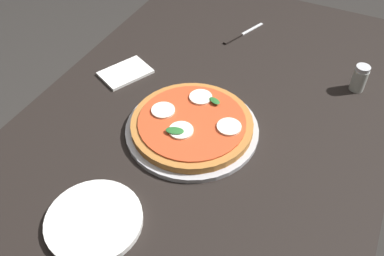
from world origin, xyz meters
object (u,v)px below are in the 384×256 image
dining_table (212,141)px  pizza (192,124)px  napkin (125,73)px  knife (239,36)px  pepper_shaker (360,78)px  serving_tray (192,129)px  plate_white (94,220)px

dining_table → pizza: bearing=-9.8°
napkin → knife: (-0.31, 0.21, -0.00)m
dining_table → napkin: bearing=-95.9°
napkin → dining_table: bearing=84.1°
pepper_shaker → serving_tray: bearing=-44.0°
plate_white → napkin: bearing=-154.8°
knife → pepper_shaker: pepper_shaker is taller
dining_table → knife: bearing=-169.2°
napkin → knife: napkin is taller
serving_tray → knife: bearing=-173.4°
plate_white → napkin: 0.47m
knife → pepper_shaker: 0.38m
pizza → napkin: (-0.12, -0.26, -0.02)m
serving_tray → plate_white: plate_white is taller
plate_white → pepper_shaker: 0.74m
serving_tray → napkin: serving_tray is taller
plate_white → serving_tray: bearing=169.0°
serving_tray → knife: serving_tray is taller
knife → pizza: bearing=6.6°
plate_white → napkin: size_ratio=1.45×
plate_white → knife: (-0.73, 0.01, -0.00)m
dining_table → pizza: (0.09, -0.02, 0.14)m
dining_table → pepper_shaker: pepper_shaker is taller
plate_white → knife: plate_white is taller
pizza → serving_tray: bearing=26.6°
serving_tray → pizza: bearing=-153.4°
dining_table → serving_tray: serving_tray is taller
dining_table → pepper_shaker: size_ratio=17.74×
serving_tray → plate_white: size_ratio=1.66×
serving_tray → napkin: 0.28m
napkin → knife: bearing=145.8°
plate_white → pizza: bearing=169.1°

